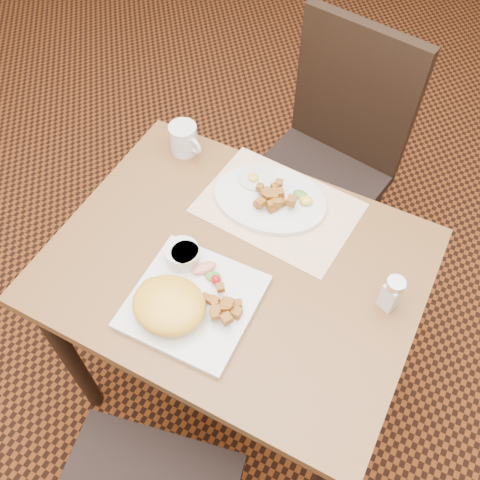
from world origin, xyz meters
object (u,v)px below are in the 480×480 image
object	(u,v)px
plate_square	(193,302)
salt_shaker	(392,293)
plate_oval	(270,199)
table	(236,286)
coffee_mug	(184,139)
chair_far	(329,154)

from	to	relation	value
plate_square	salt_shaker	size ratio (longest dim) A/B	2.80
salt_shaker	plate_oval	bearing A→B (deg)	157.96
table	salt_shaker	size ratio (longest dim) A/B	9.00
coffee_mug	table	bearing A→B (deg)	-41.83
coffee_mug	plate_oval	bearing A→B (deg)	-11.55
table	plate_square	distance (m)	0.19
chair_far	salt_shaker	distance (m)	0.75
table	coffee_mug	world-z (taller)	coffee_mug
chair_far	plate_square	distance (m)	0.84
table	chair_far	distance (m)	0.67
table	plate_oval	bearing A→B (deg)	92.62
table	plate_square	size ratio (longest dim) A/B	3.21
plate_square	chair_far	bearing A→B (deg)	86.93
plate_square	plate_oval	world-z (taller)	plate_oval
chair_far	salt_shaker	xyz separation A→B (m)	(0.36, -0.60, 0.26)
table	chair_far	bearing A→B (deg)	89.17
chair_far	plate_square	bearing A→B (deg)	96.44
plate_oval	salt_shaker	world-z (taller)	salt_shaker
plate_square	salt_shaker	xyz separation A→B (m)	(0.40, 0.21, 0.04)
table	chair_far	world-z (taller)	chair_far
chair_far	plate_square	xyz separation A→B (m)	(-0.04, -0.81, 0.22)
table	chair_far	size ratio (longest dim) A/B	0.93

